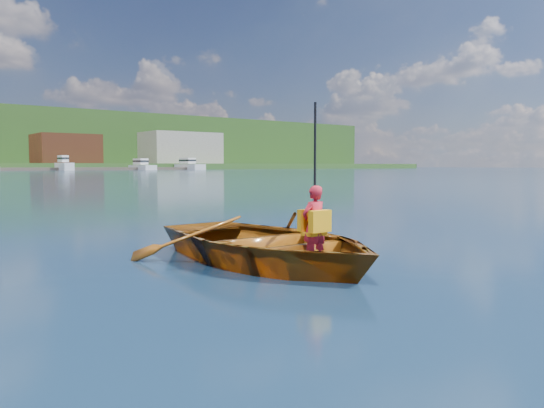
{
  "coord_description": "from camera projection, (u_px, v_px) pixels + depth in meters",
  "views": [
    {
      "loc": [
        -4.68,
        -6.25,
        1.46
      ],
      "look_at": [
        0.13,
        0.05,
        0.88
      ],
      "focal_mm": 35.0,
      "sensor_mm": 36.0,
      "label": 1
    }
  ],
  "objects": [
    {
      "name": "rowboat",
      "position": [
        266.0,
        243.0,
        7.92
      ],
      "size": [
        3.16,
        4.38,
        0.9
      ],
      "color": "#6C2D0D",
      "rests_on": "ground"
    },
    {
      "name": "ground",
      "position": [
        267.0,
        263.0,
        7.9
      ],
      "size": [
        600.0,
        600.0,
        0.0
      ],
      "color": "#113149",
      "rests_on": "ground"
    },
    {
      "name": "child_paddler",
      "position": [
        314.0,
        224.0,
        7.29
      ],
      "size": [
        0.4,
        0.34,
        2.24
      ],
      "color": "red",
      "rests_on": "ground"
    }
  ]
}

